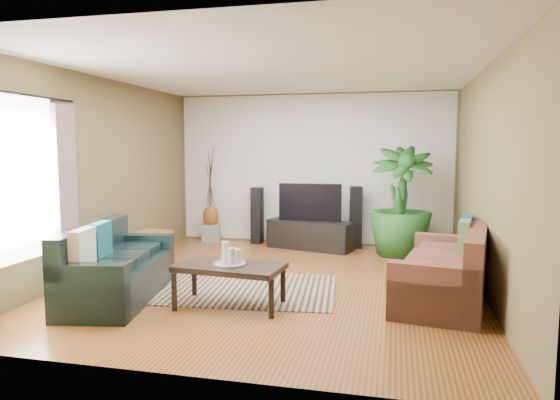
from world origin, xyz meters
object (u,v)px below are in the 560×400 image
(sofa_right, at_px, (443,263))
(potted_plant, at_px, (401,201))
(television, at_px, (310,202))
(side_table, at_px, (153,248))
(sofa_left, at_px, (119,262))
(vase, at_px, (211,216))
(speaker_left, at_px, (257,215))
(tv_stand, at_px, (310,235))
(speaker_right, at_px, (356,217))
(coffee_table, at_px, (230,285))
(pedestal, at_px, (211,233))

(sofa_right, distance_m, potted_plant, 2.40)
(television, bearing_deg, side_table, -141.95)
(sofa_left, height_order, vase, sofa_left)
(sofa_left, bearing_deg, sofa_right, -87.91)
(speaker_left, distance_m, side_table, 2.22)
(tv_stand, bearing_deg, vase, -173.53)
(vase, relative_size, side_table, 0.84)
(speaker_right, bearing_deg, sofa_right, -79.37)
(speaker_right, relative_size, vase, 2.60)
(sofa_left, height_order, sofa_right, same)
(vase, bearing_deg, coffee_table, -66.11)
(speaker_left, distance_m, potted_plant, 2.59)
(coffee_table, relative_size, tv_stand, 0.78)
(coffee_table, bearing_deg, speaker_left, 106.85)
(television, height_order, potted_plant, potted_plant)
(tv_stand, height_order, side_table, same)
(sofa_right, distance_m, speaker_left, 4.08)
(tv_stand, distance_m, pedestal, 1.94)
(coffee_table, relative_size, television, 1.06)
(coffee_table, xyz_separation_m, vase, (-1.58, 3.58, 0.23))
(speaker_left, xyz_separation_m, side_table, (-1.08, -1.92, -0.26))
(coffee_table, distance_m, speaker_left, 3.65)
(pedestal, xyz_separation_m, side_table, (-0.19, -1.92, 0.08))
(sofa_left, height_order, potted_plant, potted_plant)
(sofa_right, xyz_separation_m, tv_stand, (-1.96, 2.48, -0.18))
(speaker_right, distance_m, pedestal, 2.69)
(speaker_left, bearing_deg, potted_plant, -4.25)
(speaker_right, distance_m, vase, 2.67)
(sofa_left, bearing_deg, television, -37.09)
(television, relative_size, speaker_left, 1.06)
(pedestal, bearing_deg, potted_plant, -7.86)
(sofa_left, relative_size, sofa_right, 0.94)
(speaker_right, xyz_separation_m, vase, (-2.67, 0.00, -0.07))
(potted_plant, xyz_separation_m, vase, (-3.41, 0.47, -0.42))
(sofa_left, distance_m, tv_stand, 3.68)
(tv_stand, distance_m, potted_plant, 1.64)
(tv_stand, distance_m, television, 0.56)
(coffee_table, distance_m, vase, 3.92)
(tv_stand, relative_size, speaker_left, 1.44)
(pedestal, bearing_deg, side_table, -95.55)
(sofa_left, xyz_separation_m, side_table, (-0.43, 1.65, -0.18))
(coffee_table, xyz_separation_m, tv_stand, (0.33, 3.28, 0.01))
(sofa_left, bearing_deg, vase, -6.33)
(coffee_table, bearing_deg, speaker_right, 79.03)
(sofa_left, height_order, speaker_left, speaker_left)
(sofa_left, xyz_separation_m, speaker_left, (0.65, 3.57, 0.08))
(coffee_table, xyz_separation_m, television, (0.33, 3.30, 0.57))
(tv_stand, height_order, vase, vase)
(sofa_right, bearing_deg, tv_stand, -130.91)
(speaker_right, bearing_deg, speaker_left, 167.12)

